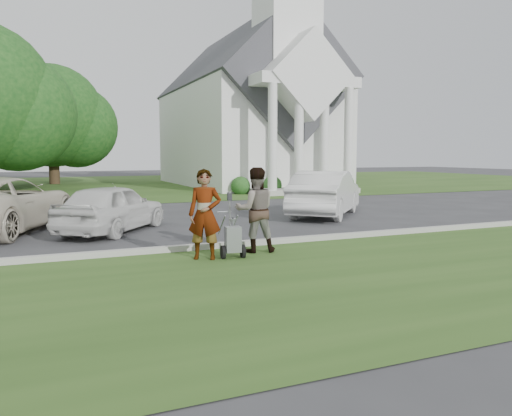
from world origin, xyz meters
TOP-DOWN VIEW (x-y plane):
  - ground at (0.00, 0.00)m, footprint 120.00×120.00m
  - grass_strip at (0.00, -3.00)m, footprint 80.00×7.00m
  - church_lawn at (0.00, 27.00)m, footprint 80.00×30.00m
  - curb at (0.00, 0.55)m, footprint 80.00×0.18m
  - church at (9.00, 23.11)m, footprint 9.19×19.00m
  - tree_back at (-4.01, 29.99)m, footprint 9.61×7.60m
  - striping_cart at (-1.09, -0.65)m, footprint 0.55×1.05m
  - person_left at (-1.67, -0.51)m, footprint 0.84×0.72m
  - person_right at (-0.37, -0.20)m, footprint 1.08×0.92m
  - parking_meter_near at (-0.88, 0.11)m, footprint 0.10×0.09m
  - car_a at (-6.01, 5.63)m, footprint 4.71×6.40m
  - car_b at (-3.01, 4.17)m, footprint 3.85×4.35m
  - car_d at (4.69, 5.11)m, footprint 4.69×4.87m

SIDE VIEW (x-z plane):
  - ground at x=0.00m, z-range 0.00..0.00m
  - grass_strip at x=0.00m, z-range 0.00..0.01m
  - church_lawn at x=0.00m, z-range 0.00..0.01m
  - curb at x=0.00m, z-range 0.00..0.15m
  - striping_cart at x=-1.09m, z-range -0.07..0.88m
  - car_b at x=-3.01m, z-range 0.00..1.42m
  - car_a at x=-6.01m, z-range 0.00..1.62m
  - car_d at x=4.69m, z-range 0.00..1.65m
  - parking_meter_near at x=-0.88m, z-range 0.18..1.57m
  - person_left at x=-1.67m, z-range 0.00..1.93m
  - person_right at x=-0.37m, z-range 0.00..1.94m
  - tree_back at x=-4.01m, z-range 0.28..9.17m
  - church at x=9.00m, z-range -6.11..17.99m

